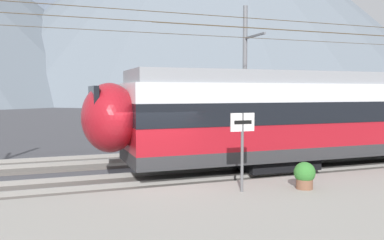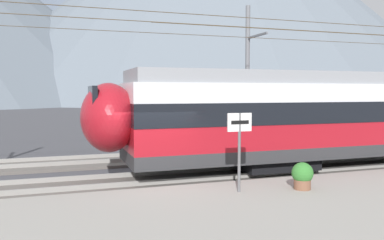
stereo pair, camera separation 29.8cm
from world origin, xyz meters
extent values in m
plane|color=#424247|center=(0.00, 0.00, 0.00)|extent=(400.00, 400.00, 0.00)
cube|color=gray|center=(0.00, -3.88, 0.18)|extent=(120.00, 6.17, 0.37)
cube|color=#5B5651|center=(0.00, 1.25, 0.06)|extent=(120.00, 3.00, 0.12)
cube|color=gray|center=(0.00, 0.53, 0.20)|extent=(120.00, 0.07, 0.16)
cube|color=gray|center=(0.00, 1.97, 0.20)|extent=(120.00, 0.07, 0.16)
cube|color=#5B5651|center=(0.00, 5.75, 0.06)|extent=(120.00, 3.00, 0.12)
cube|color=gray|center=(0.00, 5.04, 0.20)|extent=(120.00, 0.07, 0.16)
cube|color=gray|center=(0.00, 6.47, 0.20)|extent=(120.00, 0.07, 0.16)
cube|color=black|center=(4.78, 1.25, 0.49)|extent=(2.80, 2.34, 0.42)
ellipsoid|color=maroon|center=(-1.23, 1.25, 2.27)|extent=(1.80, 2.70, 2.25)
cube|color=black|center=(-1.73, 1.25, 2.70)|extent=(0.16, 1.76, 1.19)
cube|color=black|center=(14.52, 5.75, 0.49)|extent=(2.80, 2.29, 0.42)
ellipsoid|color=red|center=(8.09, 5.75, 2.27)|extent=(1.80, 2.63, 2.25)
cube|color=black|center=(7.59, 5.75, 2.70)|extent=(0.16, 1.72, 1.19)
cylinder|color=slate|center=(6.98, 7.70, 3.86)|extent=(0.24, 0.24, 7.72)
cube|color=slate|center=(6.98, 6.73, 5.99)|extent=(0.10, 2.25, 0.10)
cylinder|color=#473823|center=(6.98, 5.75, 5.74)|extent=(47.28, 0.02, 0.02)
cylinder|color=#59595B|center=(1.87, -2.07, 1.45)|extent=(0.08, 0.08, 2.17)
cube|color=silver|center=(1.87, -2.07, 2.29)|extent=(0.70, 0.06, 0.50)
cube|color=black|center=(1.87, -2.11, 2.29)|extent=(0.52, 0.01, 0.10)
cylinder|color=brown|center=(3.68, -2.39, 0.51)|extent=(0.47, 0.47, 0.28)
sphere|color=#33752D|center=(3.68, -2.39, 0.83)|extent=(0.60, 0.60, 0.60)
sphere|color=purple|center=(3.68, -2.39, 0.97)|extent=(0.33, 0.33, 0.33)
cone|color=#515B6B|center=(27.58, 201.65, 46.52)|extent=(182.53, 182.53, 93.03)
camera|label=1|loc=(-3.10, -11.80, 3.11)|focal=37.39mm
camera|label=2|loc=(-2.82, -11.90, 3.11)|focal=37.39mm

